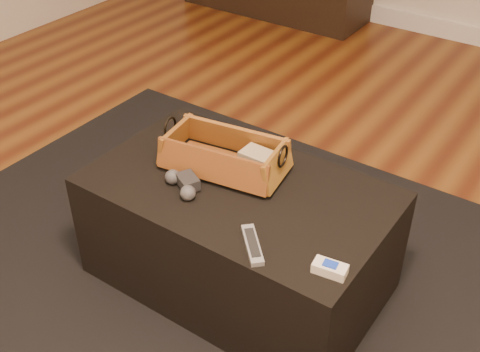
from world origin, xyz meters
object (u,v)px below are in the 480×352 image
Objects in this scene: game_controller at (183,184)px; silver_remote at (252,245)px; wicker_basket at (225,156)px; ottoman at (239,234)px; tv_remote at (217,163)px; cream_gadget at (330,268)px.

game_controller is 1.11× the size of silver_remote.
game_controller is (-0.04, -0.18, -0.02)m from wicker_basket.
game_controller reaches higher than ottoman.
silver_remote is at bearing -47.44° from ottoman.
wicker_basket reaches higher than tv_remote.
cream_gadget is (0.43, -0.19, 0.23)m from ottoman.
wicker_basket reaches higher than cream_gadget.
wicker_basket is at bearing 30.87° from tv_remote.
ottoman is 6.17× the size of game_controller.
ottoman is 6.87× the size of silver_remote.
cream_gadget is (0.23, 0.03, 0.01)m from silver_remote.
game_controller is 0.57m from cream_gadget.
game_controller is (-0.14, -0.12, 0.24)m from ottoman.
tv_remote is (-0.11, 0.04, 0.24)m from ottoman.
cream_gadget is at bearing -23.28° from ottoman.
ottoman is 0.27m from tv_remote.
tv_remote is at bearing 140.89° from silver_remote.
silver_remote is 0.23m from cream_gadget.
cream_gadget reaches higher than ottoman.
tv_remote is 1.37× the size of game_controller.
wicker_basket is 2.78× the size of game_controller.
wicker_basket is at bearing 149.64° from ottoman.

